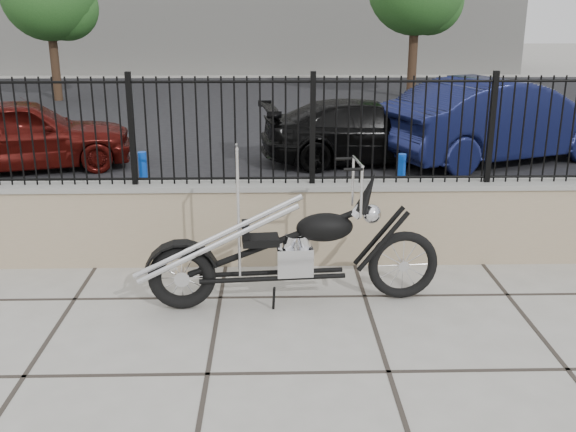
% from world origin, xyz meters
% --- Properties ---
extents(ground_plane, '(90.00, 90.00, 0.00)m').
position_xyz_m(ground_plane, '(0.00, 0.00, 0.00)').
color(ground_plane, '#99968E').
rests_on(ground_plane, ground).
extents(parking_lot, '(30.00, 30.00, 0.00)m').
position_xyz_m(parking_lot, '(0.00, 12.50, 0.00)').
color(parking_lot, black).
rests_on(parking_lot, ground).
extents(retaining_wall, '(14.00, 0.36, 0.96)m').
position_xyz_m(retaining_wall, '(0.00, 2.50, 0.48)').
color(retaining_wall, gray).
rests_on(retaining_wall, ground_plane).
extents(iron_fence, '(14.00, 0.08, 1.20)m').
position_xyz_m(iron_fence, '(0.00, 2.50, 1.56)').
color(iron_fence, black).
rests_on(iron_fence, retaining_wall).
extents(chopper_motorcycle, '(2.82, 0.72, 1.67)m').
position_xyz_m(chopper_motorcycle, '(0.71, 1.35, 0.84)').
color(chopper_motorcycle, black).
rests_on(chopper_motorcycle, ground_plane).
extents(car_red, '(4.15, 2.59, 1.32)m').
position_xyz_m(car_red, '(-3.96, 7.17, 0.66)').
color(car_red, '#480D0A').
rests_on(car_red, parking_lot).
extents(car_black, '(4.22, 2.14, 1.17)m').
position_xyz_m(car_black, '(2.37, 7.63, 0.59)').
color(car_black, black).
rests_on(car_black, parking_lot).
extents(car_blue, '(5.05, 3.34, 1.57)m').
position_xyz_m(car_blue, '(4.90, 7.66, 0.79)').
color(car_blue, '#11163F').
rests_on(car_blue, parking_lot).
extents(bollard_a, '(0.15, 0.15, 0.97)m').
position_xyz_m(bollard_a, '(-1.23, 4.17, 0.48)').
color(bollard_a, '#0C43BB').
rests_on(bollard_a, ground_plane).
extents(bollard_b, '(0.12, 0.12, 0.91)m').
position_xyz_m(bollard_b, '(2.36, 4.23, 0.45)').
color(bollard_b, '#0B46AB').
rests_on(bollard_b, ground_plane).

